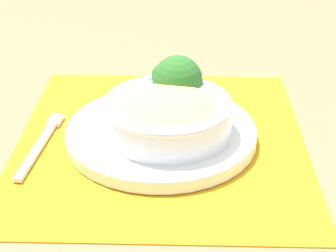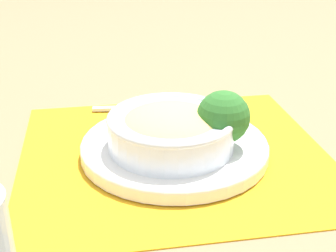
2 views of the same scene
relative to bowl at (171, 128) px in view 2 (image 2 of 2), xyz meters
The scene contains 8 objects.
ground_plane 0.05m from the bowl, 137.53° to the left, with size 4.00×4.00×0.00m, color #8C704C.
placemat 0.05m from the bowl, 137.53° to the left, with size 0.48×0.51×0.00m.
plate 0.04m from the bowl, 137.53° to the left, with size 0.28×0.28×0.02m.
bowl is the anchor object (origin of this frame).
broccoli_floret 0.08m from the bowl, 73.60° to the left, with size 0.08×0.08×0.09m.
carrot_slice_near 0.08m from the bowl, 132.61° to the left, with size 0.04×0.04×0.01m.
carrot_slice_middle 0.08m from the bowl, 146.84° to the left, with size 0.04×0.04×0.01m.
fork 0.19m from the bowl, behind, with size 0.06×0.18×0.01m.
Camera 2 is at (0.60, -0.19, 0.34)m, focal length 50.00 mm.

